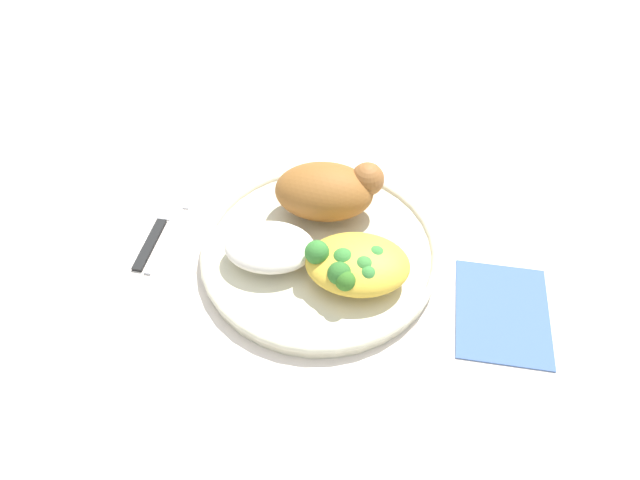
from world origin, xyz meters
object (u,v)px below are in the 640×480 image
roasted_chicken (329,190)px  mac_cheese_with_broccoli (355,264)px  knife (162,219)px  plate (320,251)px  rice_pile (270,247)px  fork (172,223)px  napkin (503,312)px

roasted_chicken → mac_cheese_with_broccoli: bearing=-69.9°
knife → mac_cheese_with_broccoli: bearing=-18.7°
plate → knife: bearing=168.2°
roasted_chicken → rice_pile: 0.10m
fork → napkin: fork is taller
knife → plate: bearing=-11.8°
roasted_chicken → fork: (-0.19, -0.02, -0.05)m
knife → rice_pile: bearing=-23.1°
plate → fork: plate is taller
roasted_chicken → fork: roasted_chicken is taller
plate → roasted_chicken: (0.01, 0.06, 0.04)m
rice_pile → mac_cheese_with_broccoli: mac_cheese_with_broccoli is taller
plate → knife: size_ratio=1.45×
roasted_chicken → napkin: roasted_chicken is taller
roasted_chicken → plate: bearing=-95.0°
fork → mac_cheese_with_broccoli: bearing=-18.6°
roasted_chicken → knife: (-0.20, -0.02, -0.05)m
plate → mac_cheese_with_broccoli: bearing=-44.0°
mac_cheese_with_broccoli → fork: (-0.23, 0.08, -0.04)m
plate → roasted_chicken: bearing=85.0°
mac_cheese_with_broccoli → rice_pile: bearing=168.3°
fork → knife: knife is taller
plate → rice_pile: rice_pile is taller
plate → napkin: plate is taller
rice_pile → napkin: rice_pile is taller
roasted_chicken → mac_cheese_with_broccoli: 0.11m
roasted_chicken → fork: bearing=-173.2°
plate → fork: bearing=168.9°
rice_pile → mac_cheese_with_broccoli: (0.10, -0.02, 0.00)m
napkin → knife: bearing=165.6°
rice_pile → knife: 0.16m
rice_pile → plate: bearing=20.5°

